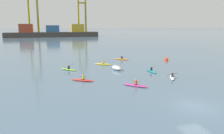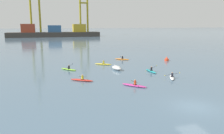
% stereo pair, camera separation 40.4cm
% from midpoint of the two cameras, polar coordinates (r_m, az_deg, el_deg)
% --- Properties ---
extents(ground_plane, '(800.00, 800.00, 0.00)m').
position_cam_midpoint_polar(ground_plane, '(23.14, 20.05, -9.44)').
color(ground_plane, slate).
extents(container_barge, '(54.46, 8.70, 7.83)m').
position_cam_midpoint_polar(container_barge, '(141.49, -14.98, 8.47)').
color(container_barge, '#38332D').
rests_on(container_barge, ground).
extents(gantry_crane_west, '(6.57, 19.90, 41.54)m').
position_cam_midpoint_polar(gantry_crane_west, '(152.13, -19.67, 14.86)').
color(gantry_crane_west, olive).
rests_on(gantry_crane_west, ground).
extents(gantry_crane_west_mid, '(6.21, 15.99, 33.70)m').
position_cam_midpoint_polar(gantry_crane_west_mid, '(158.49, -7.74, 14.19)').
color(gantry_crane_west_mid, olive).
rests_on(gantry_crane_west_mid, ground).
extents(capsized_dinghy, '(1.68, 2.78, 0.76)m').
position_cam_midpoint_polar(capsized_dinghy, '(38.43, 0.89, -0.24)').
color(capsized_dinghy, beige).
rests_on(capsized_dinghy, ground).
extents(channel_buoy, '(0.90, 0.90, 1.00)m').
position_cam_midpoint_polar(channel_buoy, '(49.39, 13.38, 1.97)').
color(channel_buoy, red).
rests_on(channel_buoy, ground).
extents(kayak_lime, '(2.66, 2.98, 1.04)m').
position_cam_midpoint_polar(kayak_lime, '(39.03, -11.31, -0.55)').
color(kayak_lime, '#7ABC2D').
rests_on(kayak_lime, ground).
extents(kayak_orange, '(2.95, 2.69, 0.95)m').
position_cam_midpoint_polar(kayak_orange, '(49.46, 2.19, 2.06)').
color(kayak_orange, orange).
rests_on(kayak_orange, ground).
extents(kayak_red, '(3.12, 2.46, 0.96)m').
position_cam_midpoint_polar(kayak_red, '(31.30, -7.90, -3.27)').
color(kayak_red, red).
rests_on(kayak_red, ground).
extents(kayak_yellow, '(3.20, 2.32, 0.95)m').
position_cam_midpoint_polar(kayak_yellow, '(43.29, -2.61, 0.78)').
color(kayak_yellow, yellow).
rests_on(kayak_yellow, ground).
extents(kayak_white, '(2.15, 3.27, 0.95)m').
position_cam_midpoint_polar(kayak_white, '(33.80, 14.76, -2.47)').
color(kayak_white, silver).
rests_on(kayak_white, ground).
extents(kayak_magenta, '(2.77, 2.89, 1.06)m').
position_cam_midpoint_polar(kayak_magenta, '(28.54, 5.52, -4.61)').
color(kayak_magenta, '#C13384').
rests_on(kayak_magenta, ground).
extents(kayak_teal, '(2.16, 3.42, 1.08)m').
position_cam_midpoint_polar(kayak_teal, '(37.47, 9.62, -0.96)').
color(kayak_teal, teal).
rests_on(kayak_teal, ground).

